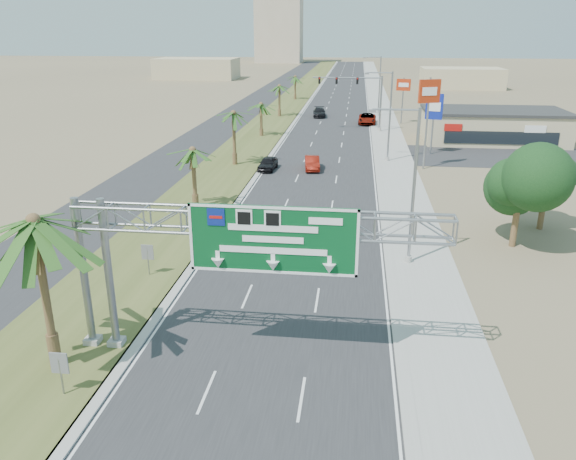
{
  "coord_description": "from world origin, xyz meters",
  "views": [
    {
      "loc": [
        3.78,
        -12.32,
        14.38
      ],
      "look_at": [
        0.37,
        15.8,
        4.2
      ],
      "focal_mm": 35.0,
      "sensor_mm": 36.0,
      "label": 1
    }
  ],
  "objects_px": {
    "car_mid_lane": "(312,163)",
    "pole_sign_blue": "(434,109)",
    "sign_gantry": "(239,234)",
    "car_left_lane": "(268,164)",
    "car_right_lane": "(367,119)",
    "palm_near": "(33,222)",
    "pole_sign_red_near": "(429,97)",
    "store_building": "(493,127)",
    "pole_sign_red_far": "(403,88)",
    "signal_mast": "(367,98)",
    "car_far": "(319,112)"
  },
  "relations": [
    {
      "from": "palm_near",
      "to": "pole_sign_red_near",
      "type": "distance_m",
      "value": 45.62
    },
    {
      "from": "signal_mast",
      "to": "store_building",
      "type": "height_order",
      "value": "signal_mast"
    },
    {
      "from": "store_building",
      "to": "pole_sign_red_far",
      "type": "height_order",
      "value": "pole_sign_red_far"
    },
    {
      "from": "palm_near",
      "to": "car_mid_lane",
      "type": "height_order",
      "value": "palm_near"
    },
    {
      "from": "car_left_lane",
      "to": "car_right_lane",
      "type": "bearing_deg",
      "value": 75.71
    },
    {
      "from": "pole_sign_red_near",
      "to": "pole_sign_red_far",
      "type": "xyz_separation_m",
      "value": [
        -0.29,
        31.09,
        -2.04
      ]
    },
    {
      "from": "pole_sign_blue",
      "to": "store_building",
      "type": "bearing_deg",
      "value": 45.65
    },
    {
      "from": "car_right_lane",
      "to": "car_left_lane",
      "type": "bearing_deg",
      "value": -106.9
    },
    {
      "from": "car_right_lane",
      "to": "sign_gantry",
      "type": "bearing_deg",
      "value": -93.73
    },
    {
      "from": "car_mid_lane",
      "to": "pole_sign_blue",
      "type": "relative_size",
      "value": 0.59
    },
    {
      "from": "car_far",
      "to": "pole_sign_blue",
      "type": "bearing_deg",
      "value": -66.06
    },
    {
      "from": "pole_sign_blue",
      "to": "palm_near",
      "type": "bearing_deg",
      "value": -114.41
    },
    {
      "from": "sign_gantry",
      "to": "car_far",
      "type": "relative_size",
      "value": 3.2
    },
    {
      "from": "signal_mast",
      "to": "car_mid_lane",
      "type": "xyz_separation_m",
      "value": [
        -5.95,
        -25.04,
        -4.13
      ]
    },
    {
      "from": "palm_near",
      "to": "pole_sign_red_near",
      "type": "height_order",
      "value": "pole_sign_red_near"
    },
    {
      "from": "car_right_lane",
      "to": "pole_sign_blue",
      "type": "relative_size",
      "value": 0.8
    },
    {
      "from": "palm_near",
      "to": "store_building",
      "type": "relative_size",
      "value": 0.46
    },
    {
      "from": "car_mid_lane",
      "to": "car_far",
      "type": "distance_m",
      "value": 38.73
    },
    {
      "from": "signal_mast",
      "to": "pole_sign_red_far",
      "type": "xyz_separation_m",
      "value": [
        5.76,
        7.91,
        0.76
      ]
    },
    {
      "from": "store_building",
      "to": "car_left_lane",
      "type": "bearing_deg",
      "value": -144.26
    },
    {
      "from": "car_left_lane",
      "to": "pole_sign_blue",
      "type": "height_order",
      "value": "pole_sign_blue"
    },
    {
      "from": "car_far",
      "to": "pole_sign_red_far",
      "type": "height_order",
      "value": "pole_sign_red_far"
    },
    {
      "from": "car_far",
      "to": "pole_sign_blue",
      "type": "xyz_separation_m",
      "value": [
        15.53,
        -28.93,
        4.67
      ]
    },
    {
      "from": "pole_sign_red_near",
      "to": "pole_sign_red_far",
      "type": "distance_m",
      "value": 31.16
    },
    {
      "from": "car_right_lane",
      "to": "signal_mast",
      "type": "bearing_deg",
      "value": -91.0
    },
    {
      "from": "signal_mast",
      "to": "car_right_lane",
      "type": "height_order",
      "value": "signal_mast"
    },
    {
      "from": "signal_mast",
      "to": "pole_sign_red_near",
      "type": "relative_size",
      "value": 1.06
    },
    {
      "from": "car_far",
      "to": "pole_sign_blue",
      "type": "height_order",
      "value": "pole_sign_blue"
    },
    {
      "from": "car_mid_lane",
      "to": "car_right_lane",
      "type": "distance_m",
      "value": 32.57
    },
    {
      "from": "sign_gantry",
      "to": "car_far",
      "type": "xyz_separation_m",
      "value": [
        -1.57,
        75.69,
        -5.3
      ]
    },
    {
      "from": "palm_near",
      "to": "pole_sign_blue",
      "type": "height_order",
      "value": "palm_near"
    },
    {
      "from": "sign_gantry",
      "to": "pole_sign_red_near",
      "type": "bearing_deg",
      "value": 72.46
    },
    {
      "from": "pole_sign_red_near",
      "to": "store_building",
      "type": "bearing_deg",
      "value": 57.94
    },
    {
      "from": "car_far",
      "to": "sign_gantry",
      "type": "bearing_deg",
      "value": -93.09
    },
    {
      "from": "car_mid_lane",
      "to": "car_far",
      "type": "xyz_separation_m",
      "value": [
        -1.86,
        38.68,
        0.04
      ]
    },
    {
      "from": "pole_sign_red_near",
      "to": "car_mid_lane",
      "type": "bearing_deg",
      "value": -171.2
    },
    {
      "from": "pole_sign_blue",
      "to": "pole_sign_red_far",
      "type": "bearing_deg",
      "value": 94.85
    },
    {
      "from": "sign_gantry",
      "to": "car_right_lane",
      "type": "xyz_separation_m",
      "value": [
        6.56,
        68.97,
        -5.24
      ]
    },
    {
      "from": "car_right_lane",
      "to": "pole_sign_blue",
      "type": "height_order",
      "value": "pole_sign_blue"
    },
    {
      "from": "palm_near",
      "to": "pole_sign_red_far",
      "type": "height_order",
      "value": "palm_near"
    },
    {
      "from": "store_building",
      "to": "car_mid_lane",
      "type": "relative_size",
      "value": 4.12
    },
    {
      "from": "sign_gantry",
      "to": "pole_sign_blue",
      "type": "distance_m",
      "value": 48.8
    },
    {
      "from": "signal_mast",
      "to": "car_left_lane",
      "type": "relative_size",
      "value": 2.5
    },
    {
      "from": "signal_mast",
      "to": "store_building",
      "type": "xyz_separation_m",
      "value": [
        16.83,
        -5.97,
        -2.85
      ]
    },
    {
      "from": "pole_sign_red_near",
      "to": "pole_sign_red_far",
      "type": "height_order",
      "value": "pole_sign_red_near"
    },
    {
      "from": "palm_near",
      "to": "pole_sign_blue",
      "type": "bearing_deg",
      "value": 65.59
    },
    {
      "from": "pole_sign_blue",
      "to": "pole_sign_red_far",
      "type": "xyz_separation_m",
      "value": [
        -1.97,
        23.2,
        0.18
      ]
    },
    {
      "from": "car_mid_lane",
      "to": "car_far",
      "type": "bearing_deg",
      "value": 86.08
    },
    {
      "from": "sign_gantry",
      "to": "pole_sign_blue",
      "type": "xyz_separation_m",
      "value": [
        13.96,
        46.76,
        -0.63
      ]
    },
    {
      "from": "car_right_lane",
      "to": "pole_sign_red_near",
      "type": "relative_size",
      "value": 0.61
    }
  ]
}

